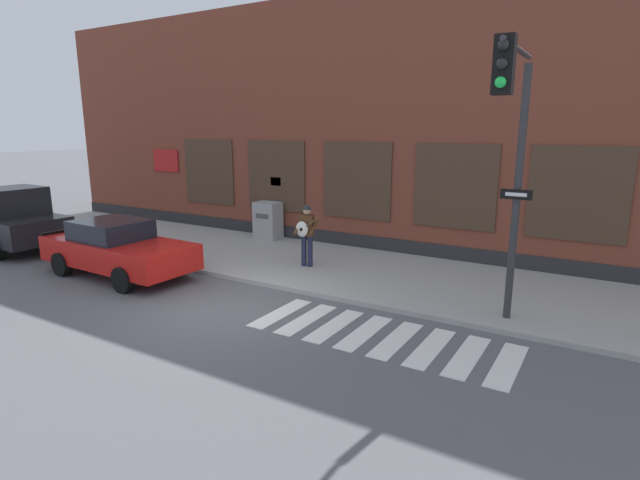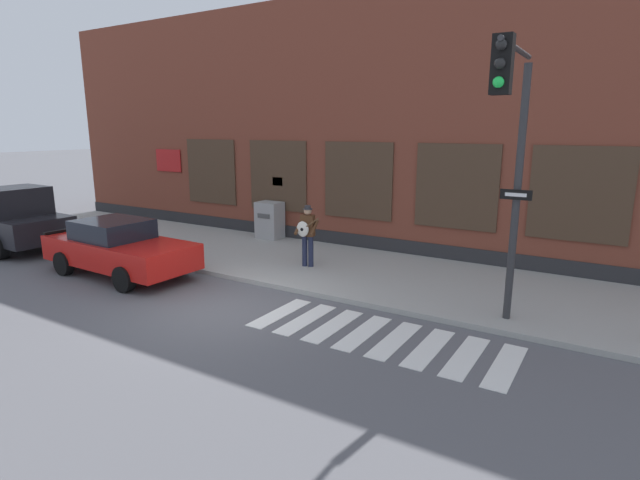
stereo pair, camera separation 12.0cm
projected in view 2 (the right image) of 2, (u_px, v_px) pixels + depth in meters
The scene contains 9 objects.
ground_plane at pixel (224, 309), 11.26m from camera, with size 160.00×160.00×0.00m, color #56565B.
sidewalk at pixel (320, 265), 14.67m from camera, with size 28.00×4.75×0.12m.
building_backdrop at pixel (385, 126), 17.41m from camera, with size 28.00×4.06×8.14m.
crosswalk at pixel (379, 336), 9.78m from camera, with size 5.20×1.90×0.01m.
red_car at pixel (119, 248), 13.73m from camera, with size 4.65×2.08×1.53m.
red_truck at pixel (6, 217), 16.77m from camera, with size 5.45×2.29×2.10m.
busker at pixel (307, 232), 14.05m from camera, with size 0.76×0.61×1.75m.
traffic_light at pixel (512, 144), 8.85m from camera, with size 0.60×2.51×5.25m.
utility_box at pixel (270, 220), 17.79m from camera, with size 0.88×0.69×1.30m.
Camera 2 is at (7.42, -7.92, 4.01)m, focal length 28.00 mm.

